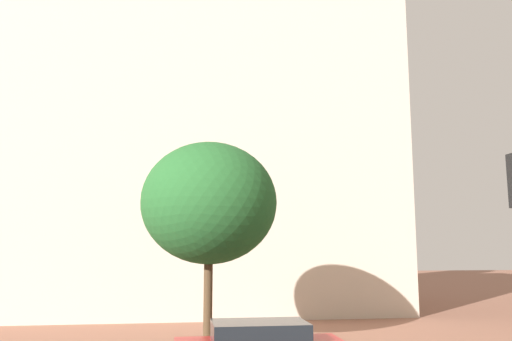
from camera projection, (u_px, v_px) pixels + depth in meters
name	position (u px, v px, depth m)	size (l,w,h in m)	color
landmark_building	(171.00, 123.00, 29.27)	(23.37, 11.26, 31.74)	beige
tree_curb_far	(209.00, 203.00, 16.61)	(4.31, 4.31, 6.57)	#4C3823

